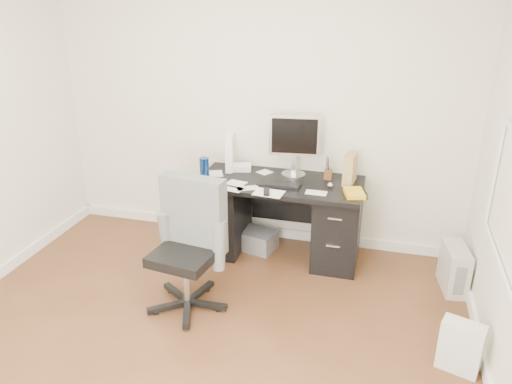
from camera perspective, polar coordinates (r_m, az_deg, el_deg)
ground at (r=3.66m, az=-8.34°, el=-18.69°), size 4.00×4.00×0.00m
room_shell at (r=2.88m, az=-9.38°, el=7.26°), size 4.02×4.02×2.71m
desk at (r=4.69m, az=2.64°, el=-2.73°), size 1.50×0.70×0.75m
loose_papers at (r=4.55m, az=0.12°, el=1.28°), size 1.10×0.60×0.00m
lcd_monitor at (r=4.60m, az=4.40°, el=5.32°), size 0.50×0.32×0.59m
keyboard at (r=4.45m, az=2.60°, el=0.89°), size 0.39×0.14×0.02m
computer_mouse at (r=4.43m, az=8.48°, el=0.77°), size 0.06×0.06×0.05m
travel_mug at (r=4.61m, az=-5.91°, el=2.75°), size 0.09×0.09×0.20m
white_binder at (r=4.82m, az=-3.05°, el=4.55°), size 0.20×0.31×0.33m
magazine_file at (r=4.54m, az=10.70°, el=2.65°), size 0.14×0.24×0.27m
pen_cup at (r=4.61m, az=8.27°, el=2.72°), size 0.09×0.09×0.21m
yellow_book at (r=4.32m, az=11.25°, el=-0.10°), size 0.22×0.25×0.04m
paper_remote at (r=4.28m, az=1.46°, el=0.01°), size 0.27×0.23×0.02m
office_chair at (r=3.90m, az=-8.19°, el=-6.42°), size 0.68×0.68×1.06m
pc_tower at (r=4.57m, az=21.70°, el=-8.10°), size 0.23×0.41×0.39m
shopping_bag at (r=3.72m, az=22.34°, el=-16.05°), size 0.32×0.27×0.37m
wicker_basket at (r=5.05m, az=-6.28°, el=-3.16°), size 0.55×0.55×0.44m
desk_printer at (r=4.90m, az=0.21°, el=-5.51°), size 0.38×0.34×0.19m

